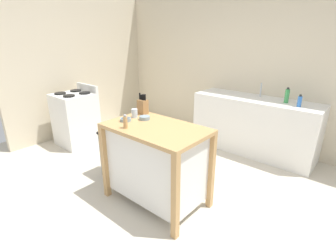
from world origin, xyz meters
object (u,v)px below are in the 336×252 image
kitchen_island (156,161)px  sink_faucet (261,90)px  bowl_ceramic_small (145,118)px  bottle_spray_cleaner (287,96)px  pepper_grinder (125,122)px  stove (76,119)px  drinking_cup (135,113)px  knife_block (143,106)px  bowl_stoneware_deep (126,119)px  trash_bin (116,154)px  bottle_hand_soap (300,101)px

kitchen_island → sink_faucet: (0.28, 2.12, 0.49)m
bowl_ceramic_small → bottle_spray_cleaner: size_ratio=0.54×
sink_faucet → bottle_spray_cleaner: size_ratio=1.00×
bowl_ceramic_small → pepper_grinder: (0.05, -0.32, 0.05)m
kitchen_island → stove: 2.19m
bowl_ceramic_small → drinking_cup: (-0.14, -0.02, 0.03)m
stove → bottle_spray_cleaner: bearing=30.3°
bowl_ceramic_small → sink_faucet: bearing=75.5°
kitchen_island → bottle_spray_cleaner: 2.16m
knife_block → bowl_stoneware_deep: bearing=-80.2°
sink_faucet → knife_block: bearing=-110.4°
stove → sink_faucet: bearing=36.4°
drinking_cup → trash_bin: size_ratio=0.16×
knife_block → pepper_grinder: 0.52m
bowl_ceramic_small → stove: bearing=173.4°
drinking_cup → trash_bin: 0.75m
knife_block → bowl_ceramic_small: (0.18, -0.15, -0.07)m
bowl_stoneware_deep → bowl_ceramic_small: (0.12, 0.17, 0.00)m
bottle_hand_soap → stove: bottle_hand_soap is taller
knife_block → sink_faucet: 2.01m
drinking_cup → stove: drinking_cup is taller
knife_block → stove: knife_block is taller
pepper_grinder → knife_block: bearing=115.9°
pepper_grinder → bottle_spray_cleaner: 2.40m
drinking_cup → pepper_grinder: 0.36m
bowl_ceramic_small → drinking_cup: bearing=-171.4°
bottle_spray_cleaner → bottle_hand_soap: bottle_spray_cleaner is taller
kitchen_island → knife_block: size_ratio=4.43×
pepper_grinder → bottle_spray_cleaner: bearing=67.9°
bottle_hand_soap → pepper_grinder: bearing=-117.5°
kitchen_island → bottle_hand_soap: (0.90, 1.88, 0.45)m
knife_block → bottle_spray_cleaner: size_ratio=1.12×
trash_bin → kitchen_island: bearing=-3.7°
bottle_spray_cleaner → bottle_hand_soap: size_ratio=1.32×
bowl_stoneware_deep → bottle_hand_soap: (1.27, 1.97, 0.03)m
sink_faucet → stove: size_ratio=0.22×
knife_block → bowl_ceramic_small: size_ratio=2.08×
bowl_stoneware_deep → bottle_hand_soap: size_ratio=0.71×
sink_faucet → stove: sink_faucet is taller
bowl_ceramic_small → drinking_cup: size_ratio=1.18×
sink_faucet → bottle_hand_soap: sink_faucet is taller
pepper_grinder → bottle_hand_soap: bearing=62.5°
trash_bin → stove: stove is taller
bowl_ceramic_small → bottle_spray_cleaner: bearing=63.4°
stove → drinking_cup: bearing=-7.8°
bowl_stoneware_deep → sink_faucet: 2.29m
knife_block → sink_faucet: bearing=69.6°
sink_faucet → trash_bin: bearing=-117.2°
kitchen_island → bottle_spray_cleaner: size_ratio=4.95×
bowl_ceramic_small → stove: 1.99m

